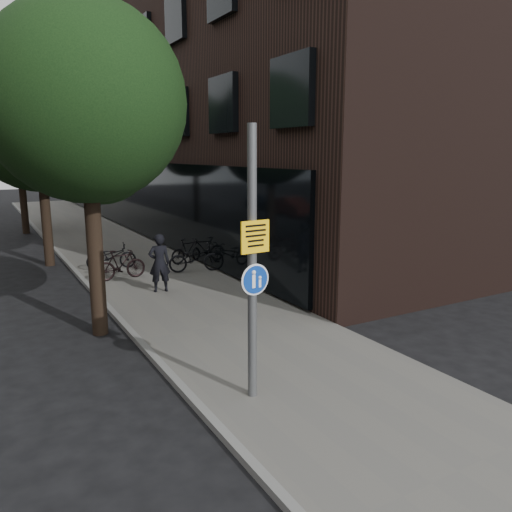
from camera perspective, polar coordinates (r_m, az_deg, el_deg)
ground at (r=9.60m, az=4.86°, el=-14.33°), size 120.00×120.00×0.00m
sidewalk at (r=18.33m, az=-12.39°, el=-1.70°), size 4.50×60.00×0.12m
curb_edge at (r=17.82m, az=-19.31°, el=-2.45°), size 0.15×60.00×0.13m
building_right_dark_brick at (r=32.40m, az=-5.05°, el=20.10°), size 12.00×40.00×18.00m
street_tree_near at (r=12.01m, az=-18.66°, el=15.41°), size 4.40×4.40×7.50m
street_tree_mid at (r=20.39m, az=-23.45°, el=13.27°), size 5.00×5.00×7.80m
street_tree_far at (r=29.34m, az=-25.50°, el=12.31°), size 5.00×5.00×7.80m
signpost at (r=8.12m, az=-0.44°, el=-1.06°), size 0.53×0.15×4.54m
pedestrian at (r=15.15m, az=-10.98°, el=-0.77°), size 0.70×0.52×1.76m
parked_bike_facade_near at (r=17.62m, az=-6.96°, el=-0.21°), size 1.95×1.05×0.97m
parked_bike_facade_far at (r=19.08m, az=-7.74°, el=0.62°), size 1.62×0.81×0.94m
parked_bike_curb_near at (r=18.66m, az=-16.21°, el=-0.03°), size 1.80×0.84×0.91m
parked_bike_curb_far at (r=16.99m, az=-15.21°, el=-0.96°), size 1.67×0.56×0.99m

